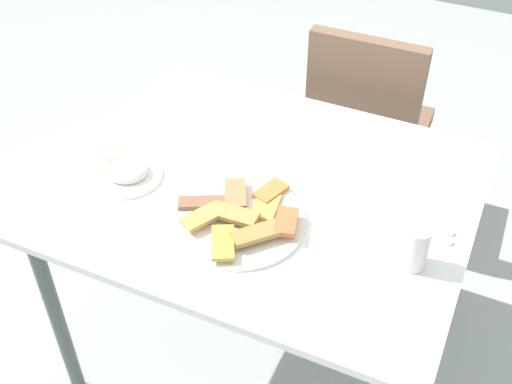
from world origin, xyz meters
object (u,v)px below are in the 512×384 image
(spoon, at_px, (423,219))
(fork, at_px, (420,228))
(paper_napkin, at_px, (421,225))
(salad_plate_greens, at_px, (127,172))
(soda_can, at_px, (415,247))
(dining_table, at_px, (266,208))
(pide_platter, at_px, (240,218))
(dining_chair, at_px, (366,122))

(spoon, bearing_deg, fork, -76.85)
(paper_napkin, bearing_deg, salad_plate_greens, -169.48)
(soda_can, distance_m, paper_napkin, 0.16)
(dining_table, distance_m, pide_platter, 0.18)
(dining_chair, height_order, salad_plate_greens, dining_chair)
(dining_table, relative_size, salad_plate_greens, 5.72)
(dining_table, height_order, spoon, spoon)
(salad_plate_greens, height_order, spoon, salad_plate_greens)
(dining_table, distance_m, soda_can, 0.47)
(salad_plate_greens, height_order, fork, salad_plate_greens)
(dining_table, bearing_deg, dining_chair, 83.45)
(salad_plate_greens, distance_m, paper_napkin, 0.81)
(salad_plate_greens, bearing_deg, dining_chair, 62.06)
(pide_platter, bearing_deg, soda_can, 4.77)
(dining_chair, bearing_deg, spoon, -63.93)
(salad_plate_greens, height_order, paper_napkin, salad_plate_greens)
(dining_table, distance_m, fork, 0.43)
(dining_chair, xyz_separation_m, paper_napkin, (0.34, -0.71, 0.24))
(soda_can, bearing_deg, spoon, 93.66)
(dining_chair, xyz_separation_m, soda_can, (0.35, -0.86, 0.30))
(pide_platter, relative_size, spoon, 2.02)
(soda_can, bearing_deg, fork, 94.70)
(paper_napkin, bearing_deg, dining_table, -176.50)
(dining_table, relative_size, soda_can, 9.18)
(soda_can, bearing_deg, dining_chair, 112.24)
(salad_plate_greens, xyz_separation_m, fork, (0.80, 0.13, -0.01))
(dining_table, height_order, dining_chair, dining_chair)
(salad_plate_greens, bearing_deg, paper_napkin, 10.52)
(soda_can, xyz_separation_m, fork, (-0.01, 0.13, -0.06))
(pide_platter, height_order, fork, pide_platter)
(salad_plate_greens, distance_m, spoon, 0.81)
(dining_chair, relative_size, pide_platter, 2.60)
(pide_platter, relative_size, salad_plate_greens, 1.80)
(dining_chair, height_order, fork, dining_chair)
(paper_napkin, bearing_deg, pide_platter, -157.22)
(fork, bearing_deg, paper_napkin, 101.77)
(pide_platter, bearing_deg, fork, 20.71)
(spoon, bearing_deg, dining_table, -160.94)
(pide_platter, relative_size, paper_napkin, 2.25)
(paper_napkin, relative_size, fork, 0.87)
(fork, bearing_deg, soda_can, -73.53)
(dining_chair, height_order, paper_napkin, dining_chair)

